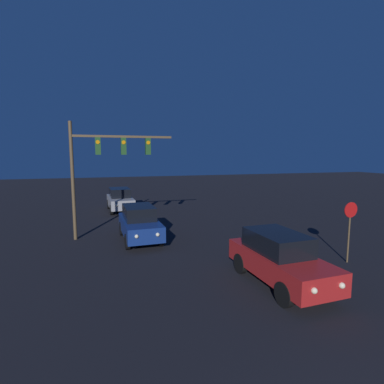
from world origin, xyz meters
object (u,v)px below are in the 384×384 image
at_px(car_mid, 139,223).
at_px(traffic_signal_mast, 103,159).
at_px(car_near, 279,258).
at_px(car_far, 120,199).
at_px(stop_sign, 350,221).

xyz_separation_m(car_mid, traffic_signal_mast, (-1.69, 1.12, 3.32)).
bearing_deg(car_near, car_far, -76.63).
xyz_separation_m(car_mid, stop_sign, (7.86, -5.87, 0.82)).
distance_m(car_mid, car_far, 8.72).
bearing_deg(car_near, stop_sign, -168.44).
bearing_deg(traffic_signal_mast, car_near, -54.80).
relative_size(car_near, stop_sign, 1.76).
height_order(car_near, car_far, same).
xyz_separation_m(car_far, traffic_signal_mast, (-1.27, -7.59, 3.32)).
bearing_deg(car_far, car_mid, 90.15).
bearing_deg(stop_sign, car_far, 119.63).
height_order(car_far, stop_sign, stop_sign).
relative_size(car_far, stop_sign, 1.76).
bearing_deg(car_far, stop_sign, 116.98).
bearing_deg(car_mid, car_far, -88.83).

